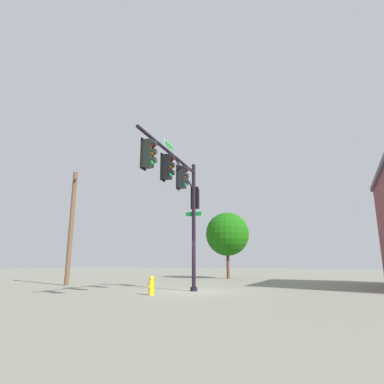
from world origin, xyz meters
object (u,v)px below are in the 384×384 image
at_px(tree_near, 227,234).
at_px(utility_pole, 71,225).
at_px(fire_hydrant, 151,286).
at_px(signal_pole_assembly, 180,188).

bearing_deg(tree_near, utility_pole, -27.97).
height_order(fire_hydrant, tree_near, tree_near).
relative_size(signal_pole_assembly, fire_hydrant, 8.42).
relative_size(signal_pole_assembly, utility_pole, 0.95).
bearing_deg(fire_hydrant, tree_near, -174.51).
bearing_deg(utility_pole, tree_near, 152.03).
distance_m(utility_pole, fire_hydrant, 9.12).
xyz_separation_m(utility_pole, tree_near, (-12.31, 6.54, 0.12)).
bearing_deg(fire_hydrant, utility_pole, -109.32).
distance_m(utility_pole, tree_near, 13.94).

